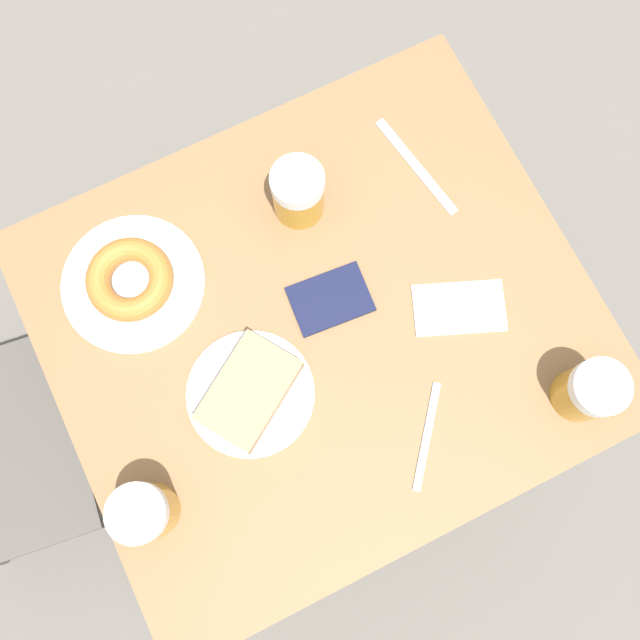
# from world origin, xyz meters

# --- Properties ---
(ground_plane) EXTENTS (8.00, 8.00, 0.00)m
(ground_plane) POSITION_xyz_m (0.00, 0.00, 0.00)
(ground_plane) COLOR #666059
(table) EXTENTS (0.75, 0.86, 0.71)m
(table) POSITION_xyz_m (0.00, 0.00, 0.64)
(table) COLOR olive
(table) RESTS_ON ground_plane
(plate_with_cake) EXTENTS (0.20, 0.20, 0.05)m
(plate_with_cake) POSITION_xyz_m (-0.05, 0.15, 0.73)
(plate_with_cake) COLOR white
(plate_with_cake) RESTS_ON table
(plate_with_donut) EXTENTS (0.23, 0.23, 0.05)m
(plate_with_donut) POSITION_xyz_m (0.19, 0.24, 0.73)
(plate_with_donut) COLOR white
(plate_with_donut) RESTS_ON table
(beer_mug_left) EXTENTS (0.09, 0.09, 0.11)m
(beer_mug_left) POSITION_xyz_m (-0.15, 0.36, 0.77)
(beer_mug_left) COLOR #C68C23
(beer_mug_left) RESTS_ON table
(beer_mug_center) EXTENTS (0.09, 0.09, 0.11)m
(beer_mug_center) POSITION_xyz_m (0.20, -0.06, 0.77)
(beer_mug_center) COLOR #C68C23
(beer_mug_center) RESTS_ON table
(beer_mug_right) EXTENTS (0.09, 0.09, 0.11)m
(beer_mug_right) POSITION_xyz_m (-0.28, -0.31, 0.77)
(beer_mug_right) COLOR #C68C23
(beer_mug_right) RESTS_ON table
(napkin_folded) EXTENTS (0.14, 0.17, 0.00)m
(napkin_folded) POSITION_xyz_m (-0.08, -0.21, 0.71)
(napkin_folded) COLOR white
(napkin_folded) RESTS_ON table
(fork) EXTENTS (0.14, 0.12, 0.00)m
(fork) POSITION_xyz_m (-0.24, -0.07, 0.71)
(fork) COLOR silver
(fork) RESTS_ON table
(knife) EXTENTS (0.21, 0.05, 0.00)m
(knife) POSITION_xyz_m (0.17, -0.27, 0.71)
(knife) COLOR silver
(knife) RESTS_ON table
(passport_near_edge) EXTENTS (0.10, 0.13, 0.01)m
(passport_near_edge) POSITION_xyz_m (0.03, -0.03, 0.71)
(passport_near_edge) COLOR #141938
(passport_near_edge) RESTS_ON table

